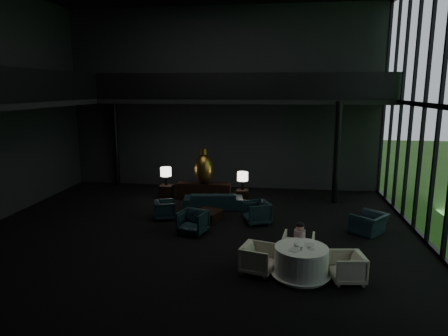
# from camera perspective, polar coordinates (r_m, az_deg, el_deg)

# --- Properties ---
(floor) EXTENTS (14.00, 12.00, 0.02)m
(floor) POSITION_cam_1_polar(r_m,az_deg,el_deg) (12.96, -3.92, -9.01)
(floor) COLOR black
(floor) RESTS_ON ground
(wall_back) EXTENTS (14.00, 0.04, 8.00)m
(wall_back) POSITION_cam_1_polar(r_m,az_deg,el_deg) (18.08, -0.19, 9.74)
(wall_back) COLOR black
(wall_back) RESTS_ON ground
(wall_front) EXTENTS (14.00, 0.04, 8.00)m
(wall_front) POSITION_cam_1_polar(r_m,az_deg,el_deg) (6.43, -15.37, 6.49)
(wall_front) COLOR black
(wall_front) RESTS_ON ground
(curtain_wall) EXTENTS (0.20, 12.00, 8.00)m
(curtain_wall) POSITION_cam_1_polar(r_m,az_deg,el_deg) (12.70, 28.52, 7.72)
(curtain_wall) COLOR black
(curtain_wall) RESTS_ON ground
(mezzanine_left) EXTENTS (2.00, 12.00, 0.25)m
(mezzanine_left) POSITION_cam_1_polar(r_m,az_deg,el_deg) (14.64, -28.08, 8.06)
(mezzanine_left) COLOR black
(mezzanine_left) RESTS_ON wall_left
(mezzanine_back) EXTENTS (12.00, 2.00, 0.25)m
(mezzanine_back) POSITION_cam_1_polar(r_m,az_deg,el_deg) (16.97, 2.72, 9.62)
(mezzanine_back) COLOR black
(mezzanine_back) RESTS_ON wall_back
(railing_left) EXTENTS (0.06, 12.00, 1.00)m
(railing_left) POSITION_cam_1_polar(r_m,az_deg,el_deg) (14.07, -24.94, 10.70)
(railing_left) COLOR black
(railing_left) RESTS_ON mezzanine_left
(railing_back) EXTENTS (12.00, 0.06, 1.00)m
(railing_back) POSITION_cam_1_polar(r_m,az_deg,el_deg) (15.97, 2.41, 11.67)
(railing_back) COLOR black
(railing_back) RESTS_ON mezzanine_back
(column_nw) EXTENTS (0.24, 0.24, 4.00)m
(column_nw) POSITION_cam_1_polar(r_m,az_deg,el_deg) (19.29, -15.22, 3.48)
(column_nw) COLOR black
(column_nw) RESTS_ON floor
(column_ne) EXTENTS (0.24, 0.24, 4.00)m
(column_ne) POSITION_cam_1_polar(r_m,az_deg,el_deg) (16.25, 15.81, 2.04)
(column_ne) COLOR black
(column_ne) RESTS_ON floor
(console) EXTENTS (2.18, 0.49, 0.69)m
(console) POSITION_cam_1_polar(r_m,az_deg,el_deg) (16.42, -2.87, -3.35)
(console) COLOR black
(console) RESTS_ON floor
(bronze_urn) EXTENTS (0.77, 0.77, 1.43)m
(bronze_urn) POSITION_cam_1_polar(r_m,az_deg,el_deg) (16.19, -2.92, -0.08)
(bronze_urn) COLOR #A7702A
(bronze_urn) RESTS_ON console
(side_table_left) EXTENTS (0.50, 0.50, 0.55)m
(side_table_left) POSITION_cam_1_polar(r_m,az_deg,el_deg) (16.82, -8.23, -3.34)
(side_table_left) COLOR black
(side_table_left) RESTS_ON floor
(table_lamp_left) EXTENTS (0.45, 0.45, 0.75)m
(table_lamp_left) POSITION_cam_1_polar(r_m,az_deg,el_deg) (16.63, -8.31, -0.64)
(table_lamp_left) COLOR black
(table_lamp_left) RESTS_ON side_table_left
(side_table_right) EXTENTS (0.47, 0.47, 0.52)m
(side_table_right) POSITION_cam_1_polar(r_m,az_deg,el_deg) (16.02, 2.63, -4.04)
(side_table_right) COLOR black
(side_table_right) RESTS_ON floor
(table_lamp_right) EXTENTS (0.43, 0.43, 0.71)m
(table_lamp_right) POSITION_cam_1_polar(r_m,az_deg,el_deg) (15.87, 2.67, -1.31)
(table_lamp_right) COLOR black
(table_lamp_right) RESTS_ON side_table_right
(sofa) EXTENTS (2.43, 1.03, 0.92)m
(sofa) POSITION_cam_1_polar(r_m,az_deg,el_deg) (15.15, -1.54, -4.15)
(sofa) COLOR black
(sofa) RESTS_ON floor
(lounge_armchair_west) EXTENTS (0.79, 0.81, 0.67)m
(lounge_armchair_west) POSITION_cam_1_polar(r_m,az_deg,el_deg) (14.18, -8.41, -5.89)
(lounge_armchair_west) COLOR black
(lounge_armchair_west) RESTS_ON floor
(lounge_armchair_east) EXTENTS (1.09, 1.12, 0.90)m
(lounge_armchair_east) POSITION_cam_1_polar(r_m,az_deg,el_deg) (13.56, 4.69, -6.10)
(lounge_armchair_east) COLOR black
(lounge_armchair_east) RESTS_ON floor
(lounge_armchair_south) EXTENTS (1.03, 0.99, 0.87)m
(lounge_armchair_south) POSITION_cam_1_polar(r_m,az_deg,el_deg) (12.63, -4.47, -7.46)
(lounge_armchair_south) COLOR black
(lounge_armchair_south) RESTS_ON floor
(window_armchair) EXTENTS (1.06, 1.10, 0.81)m
(window_armchair) POSITION_cam_1_polar(r_m,az_deg,el_deg) (13.41, 20.00, -7.15)
(window_armchair) COLOR black
(window_armchair) RESTS_ON floor
(coffee_table) EXTENTS (1.04, 1.04, 0.36)m
(coffee_table) POSITION_cam_1_polar(r_m,az_deg,el_deg) (13.90, -2.25, -6.79)
(coffee_table) COLOR black
(coffee_table) RESTS_ON floor
(dining_table) EXTENTS (1.46, 1.46, 0.75)m
(dining_table) POSITION_cam_1_polar(r_m,az_deg,el_deg) (10.10, 10.94, -13.28)
(dining_table) COLOR white
(dining_table) RESTS_ON floor
(dining_chair_north) EXTENTS (0.93, 0.89, 0.87)m
(dining_chair_north) POSITION_cam_1_polar(r_m,az_deg,el_deg) (10.89, 10.57, -10.81)
(dining_chair_north) COLOR beige
(dining_chair_north) RESTS_ON floor
(dining_chair_east) EXTENTS (0.78, 0.82, 0.75)m
(dining_chair_east) POSITION_cam_1_polar(r_m,az_deg,el_deg) (10.11, 17.19, -13.28)
(dining_chair_east) COLOR silver
(dining_chair_east) RESTS_ON floor
(dining_chair_west) EXTENTS (0.88, 0.92, 0.78)m
(dining_chair_west) POSITION_cam_1_polar(r_m,az_deg,el_deg) (10.15, 4.87, -12.60)
(dining_chair_west) COLOR beige
(dining_chair_west) RESTS_ON floor
(child) EXTENTS (0.29, 0.29, 0.63)m
(child) POSITION_cam_1_polar(r_m,az_deg,el_deg) (10.74, 10.76, -9.24)
(child) COLOR #CE809A
(child) RESTS_ON dining_chair_north
(plate_a) EXTENTS (0.30, 0.30, 0.02)m
(plate_a) POSITION_cam_1_polar(r_m,az_deg,el_deg) (9.73, 9.98, -11.46)
(plate_a) COLOR white
(plate_a) RESTS_ON dining_table
(plate_b) EXTENTS (0.27, 0.27, 0.02)m
(plate_b) POSITION_cam_1_polar(r_m,az_deg,el_deg) (10.11, 12.10, -10.66)
(plate_b) COLOR white
(plate_b) RESTS_ON dining_table
(saucer) EXTENTS (0.21, 0.21, 0.01)m
(saucer) POSITION_cam_1_polar(r_m,az_deg,el_deg) (9.87, 12.36, -11.23)
(saucer) COLOR white
(saucer) RESTS_ON dining_table
(coffee_cup) EXTENTS (0.11, 0.11, 0.07)m
(coffee_cup) POSITION_cam_1_polar(r_m,az_deg,el_deg) (9.91, 12.09, -10.89)
(coffee_cup) COLOR white
(coffee_cup) RESTS_ON saucer
(cereal_bowl) EXTENTS (0.14, 0.14, 0.07)m
(cereal_bowl) POSITION_cam_1_polar(r_m,az_deg,el_deg) (9.97, 10.34, -10.72)
(cereal_bowl) COLOR white
(cereal_bowl) RESTS_ON dining_table
(cream_pot) EXTENTS (0.06, 0.06, 0.07)m
(cream_pot) POSITION_cam_1_polar(r_m,az_deg,el_deg) (9.76, 10.99, -11.26)
(cream_pot) COLOR #99999E
(cream_pot) RESTS_ON dining_table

